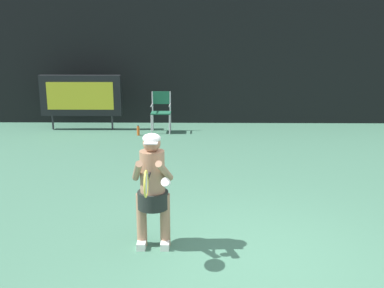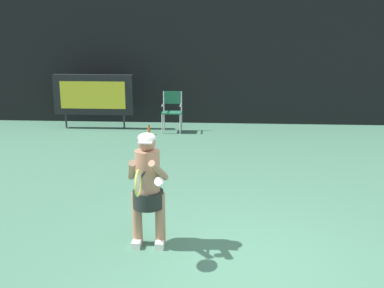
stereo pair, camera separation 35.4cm
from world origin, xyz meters
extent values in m
cube|color=#407258|center=(0.00, 0.00, -0.01)|extent=(18.00, 22.00, 0.02)
cube|color=black|center=(0.00, 8.50, 1.80)|extent=(18.00, 0.12, 3.60)
cube|color=black|center=(-3.82, 7.49, 0.95)|extent=(2.20, 0.20, 1.10)
cube|color=gold|center=(-3.82, 7.38, 0.95)|extent=(1.80, 0.01, 0.75)
cylinder|color=#2D2D33|center=(-4.64, 7.49, 0.20)|extent=(0.05, 0.05, 0.40)
cylinder|color=#2D2D33|center=(-2.99, 7.49, 0.20)|extent=(0.05, 0.05, 0.40)
cylinder|color=#B7B7BC|center=(-1.86, 6.96, 0.26)|extent=(0.04, 0.04, 0.52)
cylinder|color=#B7B7BC|center=(-1.38, 6.96, 0.26)|extent=(0.04, 0.04, 0.52)
cylinder|color=#B7B7BC|center=(-1.86, 7.36, 0.26)|extent=(0.04, 0.04, 0.52)
cylinder|color=#B7B7BC|center=(-1.38, 7.36, 0.26)|extent=(0.04, 0.04, 0.52)
cube|color=#1D5F42|center=(-1.62, 7.16, 0.54)|extent=(0.52, 0.44, 0.03)
cylinder|color=#B7B7BC|center=(-1.86, 7.36, 0.80)|extent=(0.04, 0.04, 0.56)
cylinder|color=#B7B7BC|center=(-1.38, 7.36, 0.80)|extent=(0.04, 0.04, 0.56)
cube|color=#1D5F42|center=(-1.62, 7.36, 0.91)|extent=(0.48, 0.02, 0.34)
cylinder|color=#B7B7BC|center=(-1.86, 7.16, 0.74)|extent=(0.04, 0.44, 0.04)
cylinder|color=#B7B7BC|center=(-1.38, 7.16, 0.74)|extent=(0.04, 0.44, 0.04)
cylinder|color=#D95D1F|center=(-2.19, 6.79, 0.12)|extent=(0.07, 0.07, 0.24)
cylinder|color=black|center=(-2.19, 6.79, 0.25)|extent=(0.03, 0.03, 0.03)
cube|color=white|center=(-1.34, 0.47, 0.04)|extent=(0.11, 0.26, 0.09)
cube|color=white|center=(-1.04, 0.47, 0.04)|extent=(0.11, 0.26, 0.09)
cylinder|color=#A37A5B|center=(-1.34, 0.52, 0.35)|extent=(0.13, 0.13, 0.70)
cylinder|color=#A37A5B|center=(-1.04, 0.52, 0.35)|extent=(0.13, 0.13, 0.70)
cylinder|color=black|center=(-1.19, 0.52, 0.63)|extent=(0.39, 0.39, 0.22)
cylinder|color=#A37A5B|center=(-1.19, 0.52, 0.98)|extent=(0.31, 0.31, 0.56)
sphere|color=#A37A5B|center=(-1.19, 0.52, 1.36)|extent=(0.22, 0.22, 0.22)
ellipsoid|color=white|center=(-1.19, 0.52, 1.42)|extent=(0.22, 0.22, 0.12)
cube|color=white|center=(-1.19, 0.42, 1.39)|extent=(0.17, 0.12, 0.02)
cylinder|color=#A37A5B|center=(-1.36, 0.36, 1.06)|extent=(0.20, 0.48, 0.37)
cylinder|color=#A37A5B|center=(-1.03, 0.36, 1.06)|extent=(0.20, 0.48, 0.37)
cylinder|color=white|center=(-1.01, 0.24, 0.95)|extent=(0.13, 0.13, 0.12)
cylinder|color=black|center=(-1.21, 0.27, 1.03)|extent=(0.03, 0.28, 0.03)
torus|color=#DDD447|center=(-1.21, -0.03, 1.03)|extent=(0.02, 0.31, 0.31)
ellipsoid|color=silver|center=(-1.21, -0.03, 1.03)|extent=(0.01, 0.26, 0.26)
camera|label=1|loc=(-0.63, -4.92, 2.73)|focal=43.01mm
camera|label=2|loc=(-0.27, -4.90, 2.73)|focal=43.01mm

